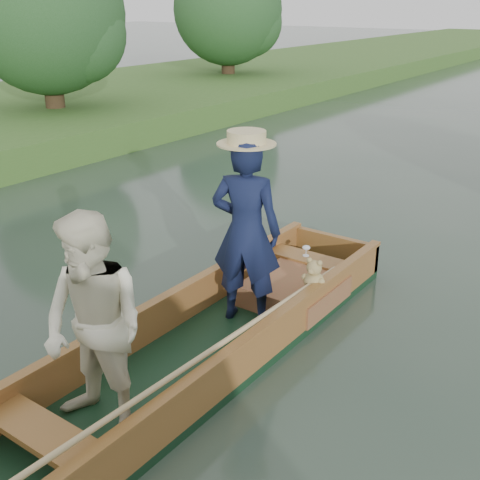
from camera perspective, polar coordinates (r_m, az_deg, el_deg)
The scene contains 3 objects.
ground at distance 5.37m, azimuth -3.82°, elevation -11.41°, with size 120.00×120.00×0.00m, color #283D30.
trees_far at distance 13.07m, azimuth 16.16°, elevation 19.29°, with size 22.86×14.48×4.37m.
punt at distance 4.98m, azimuth -4.61°, elevation -6.27°, with size 1.13×5.00×1.88m.
Camera 1 is at (2.90, -3.43, 2.95)m, focal length 45.00 mm.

